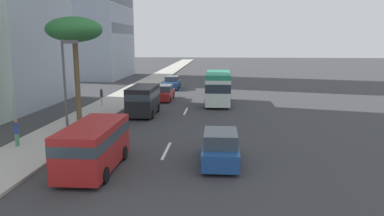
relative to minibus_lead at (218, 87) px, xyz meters
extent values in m
plane|color=#38383A|center=(2.75, 2.79, -1.69)|extent=(198.00, 198.00, 0.00)
cube|color=#B2ADA3|center=(2.75, 10.25, -1.62)|extent=(162.00, 3.79, 0.15)
cube|color=silver|center=(-15.43, 2.79, -1.69)|extent=(3.20, 0.16, 0.01)
cube|color=silver|center=(-3.86, 2.79, -1.69)|extent=(3.20, 0.16, 0.01)
cube|color=silver|center=(0.00, 0.00, -0.26)|extent=(6.49, 2.28, 2.40)
cube|color=#268C66|center=(0.00, 0.00, 1.17)|extent=(6.49, 2.28, 0.46)
cube|color=#28333D|center=(0.00, 0.00, 0.20)|extent=(6.50, 2.28, 0.80)
cylinder|color=black|center=(1.88, 1.08, -1.27)|extent=(0.84, 0.26, 0.84)
cylinder|color=black|center=(1.88, -1.08, -1.27)|extent=(0.84, 0.26, 0.84)
cylinder|color=black|center=(-1.88, 1.08, -1.27)|extent=(0.84, 0.26, 0.84)
cylinder|color=black|center=(-1.88, -1.08, -1.27)|extent=(0.84, 0.26, 0.84)
cube|color=#1E478C|center=(10.82, 5.93, -1.11)|extent=(4.07, 1.73, 0.81)
cube|color=#38424C|center=(11.02, 5.93, -0.38)|extent=(2.24, 1.59, 0.66)
cylinder|color=black|center=(9.56, 5.14, -1.37)|extent=(0.64, 0.22, 0.64)
cylinder|color=black|center=(9.56, 6.73, -1.37)|extent=(0.64, 0.22, 0.64)
cylinder|color=black|center=(12.08, 5.14, -1.37)|extent=(0.64, 0.22, 0.64)
cylinder|color=black|center=(12.08, 6.73, -1.37)|extent=(0.64, 0.22, 0.64)
cube|color=#1E478C|center=(-17.20, -0.23, -1.10)|extent=(4.20, 1.77, 0.83)
cube|color=#38424C|center=(-17.41, -0.23, -0.35)|extent=(2.31, 1.63, 0.68)
cylinder|color=black|center=(-15.90, 0.59, -1.37)|extent=(0.64, 0.22, 0.64)
cylinder|color=black|center=(-15.90, -1.04, -1.37)|extent=(0.64, 0.22, 0.64)
cylinder|color=black|center=(-18.50, 0.59, -1.37)|extent=(0.64, 0.22, 0.64)
cylinder|color=black|center=(-18.50, -1.04, -1.37)|extent=(0.64, 0.22, 0.64)
cube|color=black|center=(-5.78, 6.11, -0.39)|extent=(4.67, 2.00, 2.20)
cube|color=#2D3842|center=(-5.78, 6.11, 0.09)|extent=(4.68, 2.00, 0.53)
cylinder|color=black|center=(-7.18, 5.16, -1.33)|extent=(0.72, 0.24, 0.72)
cylinder|color=black|center=(-7.18, 7.06, -1.33)|extent=(0.72, 0.24, 0.72)
cylinder|color=black|center=(-4.38, 5.16, -1.33)|extent=(0.72, 0.24, 0.72)
cylinder|color=black|center=(-4.38, 7.06, -1.33)|extent=(0.72, 0.24, 0.72)
cube|color=#A51E1E|center=(-18.69, 5.74, -0.48)|extent=(5.19, 2.07, 2.03)
cube|color=#2D3842|center=(-18.69, 5.74, -0.04)|extent=(5.20, 2.07, 0.49)
cylinder|color=black|center=(-20.25, 4.76, -1.33)|extent=(0.72, 0.24, 0.72)
cylinder|color=black|center=(-20.25, 6.72, -1.33)|extent=(0.72, 0.24, 0.72)
cylinder|color=black|center=(-17.13, 4.76, -1.33)|extent=(0.72, 0.24, 0.72)
cylinder|color=black|center=(-17.13, 6.72, -1.33)|extent=(0.72, 0.24, 0.72)
cube|color=#A51E1E|center=(2.02, 5.70, -1.14)|extent=(4.56, 1.86, 0.75)
cube|color=#38424C|center=(2.25, 5.70, -0.45)|extent=(2.51, 1.72, 0.62)
cylinder|color=black|center=(0.61, 4.84, -1.37)|extent=(0.64, 0.22, 0.64)
cylinder|color=black|center=(0.61, 6.56, -1.37)|extent=(0.64, 0.22, 0.64)
cylinder|color=black|center=(3.44, 4.84, -1.37)|extent=(0.64, 0.22, 0.64)
cylinder|color=black|center=(3.44, 6.56, -1.37)|extent=(0.64, 0.22, 0.64)
cylinder|color=#4C8C66|center=(-15.73, 11.33, -1.17)|extent=(0.14, 0.14, 0.75)
cylinder|color=#4C8C66|center=(-15.57, 11.33, -1.17)|extent=(0.14, 0.14, 0.75)
cube|color=navy|center=(-15.65, 11.33, -0.49)|extent=(0.38, 0.33, 0.60)
sphere|color=#9E7251|center=(-15.65, 11.33, -0.09)|extent=(0.20, 0.20, 0.20)
cylinder|color=beige|center=(-2.78, 10.67, -1.13)|extent=(0.14, 0.14, 0.82)
cylinder|color=beige|center=(-2.62, 10.67, -1.13)|extent=(0.14, 0.14, 0.82)
cube|color=#333338|center=(-2.70, 10.67, -0.40)|extent=(0.35, 0.27, 0.65)
sphere|color=tan|center=(-2.70, 10.67, 0.04)|extent=(0.22, 0.22, 0.22)
cylinder|color=brown|center=(-9.44, 10.14, 1.52)|extent=(0.37, 0.37, 6.12)
ellipsoid|color=#2D7238|center=(-9.44, 10.14, 5.17)|extent=(3.92, 3.92, 1.76)
cylinder|color=#4C4C51|center=(-14.68, 8.76, 1.46)|extent=(0.14, 0.14, 6.01)
cube|color=#4C4C51|center=(-14.68, 8.31, 4.31)|extent=(0.24, 0.90, 0.20)
cube|color=#2D3847|center=(24.91, 15.82, 6.34)|extent=(13.35, 0.08, 1.59)
cube|color=#2D3847|center=(24.91, 15.82, 10.94)|extent=(13.35, 0.08, 1.59)
camera|label=1|loc=(-34.57, -0.13, 4.35)|focal=33.57mm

